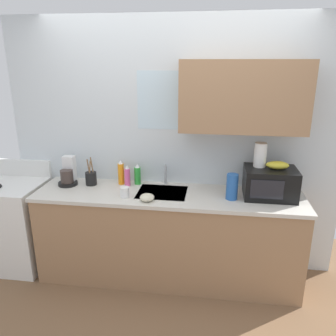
# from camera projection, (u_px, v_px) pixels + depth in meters

# --- Properties ---
(kitchen_wall_assembly) EXTENTS (3.29, 0.42, 2.50)m
(kitchen_wall_assembly) POSITION_uv_depth(u_px,v_px,m) (186.00, 138.00, 3.26)
(kitchen_wall_assembly) COLOR silver
(kitchen_wall_assembly) RESTS_ON ground
(counter_unit) EXTENTS (2.52, 0.63, 0.90)m
(counter_unit) POSITION_uv_depth(u_px,v_px,m) (168.00, 235.00, 3.27)
(counter_unit) COLOR #9E7551
(counter_unit) RESTS_ON ground
(sink_faucet) EXTENTS (0.03, 0.03, 0.20)m
(sink_faucet) POSITION_uv_depth(u_px,v_px,m) (166.00, 175.00, 3.33)
(sink_faucet) COLOR #B2B5BA
(sink_faucet) RESTS_ON counter_unit
(stove_range) EXTENTS (0.60, 0.60, 1.08)m
(stove_range) POSITION_uv_depth(u_px,v_px,m) (16.00, 224.00, 3.49)
(stove_range) COLOR white
(stove_range) RESTS_ON ground
(microwave) EXTENTS (0.46, 0.35, 0.27)m
(microwave) POSITION_uv_depth(u_px,v_px,m) (270.00, 183.00, 3.01)
(microwave) COLOR black
(microwave) RESTS_ON counter_unit
(banana_bunch) EXTENTS (0.20, 0.11, 0.07)m
(banana_bunch) POSITION_uv_depth(u_px,v_px,m) (278.00, 165.00, 2.95)
(banana_bunch) COLOR gold
(banana_bunch) RESTS_ON microwave
(paper_towel_roll) EXTENTS (0.11, 0.11, 0.22)m
(paper_towel_roll) POSITION_uv_depth(u_px,v_px,m) (260.00, 155.00, 3.00)
(paper_towel_roll) COLOR white
(paper_towel_roll) RESTS_ON microwave
(coffee_maker) EXTENTS (0.19, 0.21, 0.28)m
(coffee_maker) POSITION_uv_depth(u_px,v_px,m) (68.00, 174.00, 3.34)
(coffee_maker) COLOR black
(coffee_maker) RESTS_ON counter_unit
(dish_soap_bottle_green) EXTENTS (0.06, 0.06, 0.21)m
(dish_soap_bottle_green) POSITION_uv_depth(u_px,v_px,m) (137.00, 175.00, 3.34)
(dish_soap_bottle_green) COLOR green
(dish_soap_bottle_green) RESTS_ON counter_unit
(dish_soap_bottle_pink) EXTENTS (0.06, 0.06, 0.21)m
(dish_soap_bottle_pink) POSITION_uv_depth(u_px,v_px,m) (127.00, 176.00, 3.30)
(dish_soap_bottle_pink) COLOR #E55999
(dish_soap_bottle_pink) RESTS_ON counter_unit
(dish_soap_bottle_orange) EXTENTS (0.06, 0.06, 0.25)m
(dish_soap_bottle_orange) POSITION_uv_depth(u_px,v_px,m) (121.00, 173.00, 3.34)
(dish_soap_bottle_orange) COLOR orange
(dish_soap_bottle_orange) RESTS_ON counter_unit
(cereal_canister) EXTENTS (0.10, 0.10, 0.23)m
(cereal_canister) POSITION_uv_depth(u_px,v_px,m) (232.00, 187.00, 2.97)
(cereal_canister) COLOR #2659A5
(cereal_canister) RESTS_ON counter_unit
(mug_white) EXTENTS (0.08, 0.08, 0.09)m
(mug_white) POSITION_uv_depth(u_px,v_px,m) (125.00, 192.00, 3.04)
(mug_white) COLOR white
(mug_white) RESTS_ON counter_unit
(utensil_crock) EXTENTS (0.11, 0.11, 0.29)m
(utensil_crock) POSITION_uv_depth(u_px,v_px,m) (91.00, 178.00, 3.33)
(utensil_crock) COLOR black
(utensil_crock) RESTS_ON counter_unit
(small_bowl) EXTENTS (0.13, 0.13, 0.06)m
(small_bowl) POSITION_uv_depth(u_px,v_px,m) (147.00, 197.00, 2.95)
(small_bowl) COLOR beige
(small_bowl) RESTS_ON counter_unit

